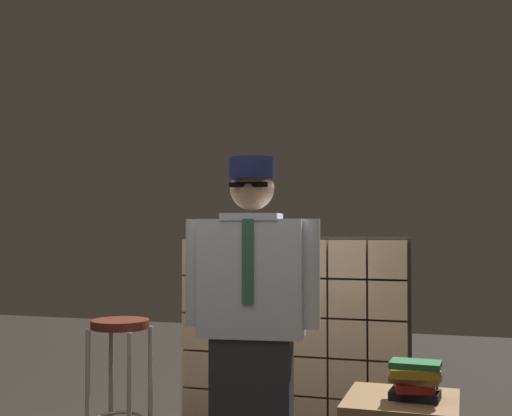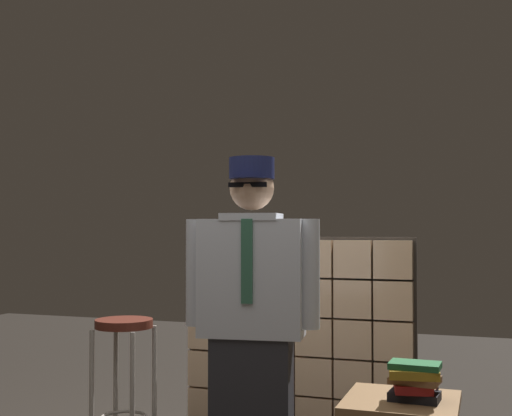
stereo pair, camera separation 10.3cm
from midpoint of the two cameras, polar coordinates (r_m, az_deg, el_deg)
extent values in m
cube|color=#E0B78C|center=(4.87, -3.63, -16.41)|extent=(0.24, 0.08, 0.24)
cube|color=#E0B78C|center=(4.78, -0.64, -16.70)|extent=(0.24, 0.08, 0.24)
cube|color=#E0B78C|center=(4.70, 2.47, -16.95)|extent=(0.24, 0.08, 0.24)
cube|color=#E0B78C|center=(4.63, 5.67, -17.16)|extent=(0.24, 0.08, 0.24)
cube|color=#E0B78C|center=(4.81, -3.62, -13.43)|extent=(0.24, 0.08, 0.24)
cube|color=#E0B78C|center=(4.72, -0.64, -13.67)|extent=(0.24, 0.08, 0.24)
cube|color=#E0B78C|center=(4.64, 2.46, -13.87)|extent=(0.24, 0.08, 0.24)
cube|color=#E0B78C|center=(4.57, 5.66, -14.04)|extent=(0.24, 0.08, 0.24)
cube|color=#E0B78C|center=(4.52, 8.95, -14.17)|extent=(0.24, 0.08, 0.24)
cube|color=#E0B78C|center=(4.48, 12.31, -14.26)|extent=(0.24, 0.08, 0.24)
cube|color=#E0B78C|center=(4.76, -3.62, -10.39)|extent=(0.24, 0.08, 0.24)
cube|color=#E0B78C|center=(4.67, -0.64, -10.56)|extent=(0.24, 0.08, 0.24)
cube|color=#E0B78C|center=(4.59, 2.46, -10.72)|extent=(0.24, 0.08, 0.24)
cube|color=#E0B78C|center=(4.52, 5.65, -10.84)|extent=(0.24, 0.08, 0.24)
cube|color=#E0B78C|center=(4.47, 8.94, -10.94)|extent=(0.24, 0.08, 0.24)
cube|color=#E0B78C|center=(4.44, 12.29, -11.00)|extent=(0.24, 0.08, 0.24)
cube|color=#E0B78C|center=(4.73, -3.61, -7.29)|extent=(0.24, 0.08, 0.24)
cube|color=#E0B78C|center=(4.64, -0.64, -7.40)|extent=(0.24, 0.08, 0.24)
cube|color=#E0B78C|center=(4.56, 2.45, -7.50)|extent=(0.24, 0.08, 0.24)
cube|color=#E0B78C|center=(4.49, 5.64, -7.58)|extent=(0.24, 0.08, 0.24)
cube|color=#E0B78C|center=(4.44, 8.92, -7.64)|extent=(0.24, 0.08, 0.24)
cube|color=#E0B78C|center=(4.40, 12.27, -7.67)|extent=(0.24, 0.08, 0.24)
cube|color=#E0B78C|center=(4.71, -3.61, -4.16)|extent=(0.24, 0.08, 0.24)
cube|color=#E0B78C|center=(4.62, -0.64, -4.21)|extent=(0.24, 0.08, 0.24)
cube|color=#E0B78C|center=(4.54, 2.45, -4.25)|extent=(0.24, 0.08, 0.24)
cube|color=#E0B78C|center=(4.47, 5.64, -4.29)|extent=(0.24, 0.08, 0.24)
cube|color=#E0B78C|center=(4.42, 8.91, -4.30)|extent=(0.24, 0.08, 0.24)
cube|color=#E0B78C|center=(4.38, 12.25, -4.31)|extent=(0.24, 0.08, 0.24)
cube|color=#38332D|center=(4.61, 4.21, -10.68)|extent=(1.58, 0.02, 1.32)
cube|color=silver|center=(3.34, 0.53, -5.94)|extent=(0.54, 0.29, 0.58)
cube|color=#33664C|center=(3.22, 0.13, -4.54)|extent=(0.06, 0.02, 0.41)
cube|color=silver|center=(3.34, 0.52, -0.77)|extent=(0.31, 0.27, 0.04)
sphere|color=tan|center=(3.34, 0.52, 1.70)|extent=(0.22, 0.22, 0.22)
ellipsoid|color=black|center=(3.29, 0.36, 1.07)|extent=(0.15, 0.10, 0.10)
cube|color=black|center=(3.24, 0.19, 2.00)|extent=(0.19, 0.04, 0.02)
cylinder|color=#191E47|center=(3.26, 0.25, 2.60)|extent=(0.19, 0.19, 0.01)
cylinder|color=#191E47|center=(3.35, 0.52, 3.40)|extent=(0.23, 0.23, 0.11)
cylinder|color=silver|center=(3.30, 5.46, -5.58)|extent=(0.12, 0.12, 0.54)
cylinder|color=silver|center=(3.41, -4.25, -5.46)|extent=(0.12, 0.12, 0.54)
cylinder|color=#592319|center=(4.08, -10.44, -9.62)|extent=(0.34, 0.34, 0.05)
cylinder|color=#A59E93|center=(4.11, -13.08, -15.37)|extent=(0.03, 0.03, 0.77)
cylinder|color=#A59E93|center=(3.98, -9.71, -15.85)|extent=(0.03, 0.03, 0.77)
cylinder|color=#A59E93|center=(4.33, -11.15, -14.67)|extent=(0.03, 0.03, 0.77)
cylinder|color=#A59E93|center=(4.21, -7.92, -15.07)|extent=(0.03, 0.03, 0.77)
cube|color=brown|center=(3.34, 13.15, -15.83)|extent=(0.52, 0.52, 0.04)
cube|color=black|center=(3.31, 14.22, -15.24)|extent=(0.24, 0.16, 0.04)
cube|color=maroon|center=(3.29, 14.11, -14.55)|extent=(0.20, 0.20, 0.04)
cube|color=brown|center=(3.28, 14.25, -13.97)|extent=(0.24, 0.19, 0.03)
cube|color=olive|center=(3.26, 14.17, -13.41)|extent=(0.25, 0.21, 0.04)
cube|color=#1E592D|center=(3.26, 14.27, -12.83)|extent=(0.23, 0.16, 0.03)
cylinder|color=silver|center=(3.36, 14.65, -14.54)|extent=(0.08, 0.08, 0.09)
torus|color=silver|center=(3.36, 15.67, -14.47)|extent=(0.06, 0.01, 0.06)
camera|label=1|loc=(0.05, -89.12, -0.03)|focal=47.08mm
camera|label=2|loc=(0.05, 90.88, 0.03)|focal=47.08mm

